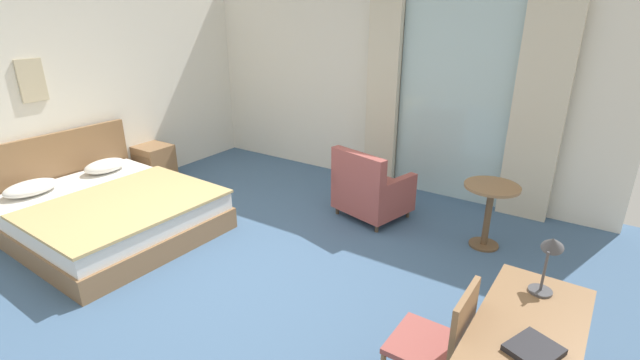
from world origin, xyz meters
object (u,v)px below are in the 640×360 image
(armchair_by_window, at_px, (370,191))
(round_cafe_table, at_px, (490,203))
(desk_lamp, at_px, (550,252))
(closed_book, at_px, (534,350))
(desk_chair, at_px, (441,341))
(bed, at_px, (106,211))
(framed_picture, at_px, (32,80))
(nightstand, at_px, (155,164))
(writing_desk, at_px, (525,343))

(armchair_by_window, relative_size, round_cafe_table, 1.29)
(desk_lamp, height_order, closed_book, desk_lamp)
(desk_chair, relative_size, closed_book, 3.49)
(bed, xyz_separation_m, armchair_by_window, (2.37, 2.02, 0.10))
(desk_lamp, xyz_separation_m, framed_picture, (-5.56, -0.36, 0.65))
(nightstand, height_order, armchair_by_window, armchair_by_window)
(nightstand, xyz_separation_m, round_cafe_table, (4.60, 0.75, 0.24))
(nightstand, distance_m, desk_lamp, 5.48)
(armchair_by_window, bearing_deg, desk_lamp, -37.98)
(bed, relative_size, closed_book, 8.70)
(bed, bearing_deg, writing_desk, -1.95)
(bed, distance_m, framed_picture, 1.75)
(desk_lamp, distance_m, armchair_by_window, 2.78)
(bed, xyz_separation_m, desk_lamp, (4.50, 0.35, 0.75))
(desk_chair, bearing_deg, nightstand, 162.24)
(bed, distance_m, desk_lamp, 4.57)
(closed_book, relative_size, round_cafe_table, 0.37)
(bed, relative_size, writing_desk, 1.72)
(framed_picture, bearing_deg, desk_lamp, 3.67)
(nightstand, distance_m, writing_desk, 5.55)
(armchair_by_window, bearing_deg, round_cafe_table, 2.25)
(desk_lamp, relative_size, armchair_by_window, 0.42)
(closed_book, distance_m, armchair_by_window, 3.23)
(desk_lamp, bearing_deg, framed_picture, -176.33)
(nightstand, distance_m, framed_picture, 1.92)
(desk_lamp, bearing_deg, nightstand, 169.75)
(closed_book, bearing_deg, nightstand, -174.28)
(round_cafe_table, bearing_deg, desk_lamp, -66.59)
(nightstand, relative_size, round_cafe_table, 0.78)
(bed, distance_m, desk_chair, 4.05)
(round_cafe_table, height_order, framed_picture, framed_picture)
(bed, xyz_separation_m, closed_book, (4.55, -0.32, 0.50))
(framed_picture, bearing_deg, armchair_by_window, 30.51)
(bed, height_order, closed_book, bed)
(nightstand, bearing_deg, round_cafe_table, 9.27)
(writing_desk, bearing_deg, desk_lamp, 89.97)
(bed, bearing_deg, closed_book, -4.02)
(round_cafe_table, xyz_separation_m, framed_picture, (-4.81, -2.07, 1.13))
(armchair_by_window, bearing_deg, writing_desk, -45.55)
(framed_picture, bearing_deg, desk_chair, -2.72)
(desk_chair, xyz_separation_m, desk_lamp, (0.46, 0.60, 0.49))
(writing_desk, bearing_deg, nightstand, 164.58)
(writing_desk, xyz_separation_m, armchair_by_window, (-2.13, 2.17, -0.29))
(writing_desk, distance_m, armchair_by_window, 3.05)
(writing_desk, xyz_separation_m, closed_book, (0.06, -0.17, 0.11))
(bed, xyz_separation_m, desk_chair, (4.04, -0.24, 0.25))
(desk_chair, height_order, framed_picture, framed_picture)
(nightstand, relative_size, closed_book, 2.11)
(writing_desk, distance_m, round_cafe_table, 2.35)
(writing_desk, height_order, round_cafe_table, writing_desk)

